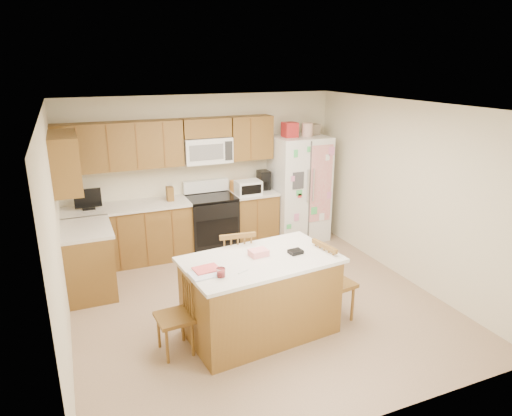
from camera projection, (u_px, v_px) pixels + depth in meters
name	position (u px, v px, depth m)	size (l,w,h in m)	color
ground	(257.00, 303.00, 5.91)	(4.50, 4.50, 0.00)	#866A52
room_shell	(257.00, 196.00, 5.47)	(4.60, 4.60, 2.52)	beige
cabinetry	(151.00, 206.00, 6.84)	(3.36, 1.56, 2.15)	brown
stove	(211.00, 222.00, 7.47)	(0.76, 0.65, 1.13)	black
refrigerator	(299.00, 187.00, 7.85)	(0.90, 0.79, 2.04)	white
island	(260.00, 295.00, 5.14)	(1.78, 1.16, 1.01)	brown
windsor_chair_left	(176.00, 316.00, 4.80)	(0.40, 0.41, 0.89)	brown
windsor_chair_back	(235.00, 272.00, 5.65)	(0.50, 0.48, 1.06)	brown
windsor_chair_right	(332.00, 283.00, 5.42)	(0.48, 0.49, 1.00)	brown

